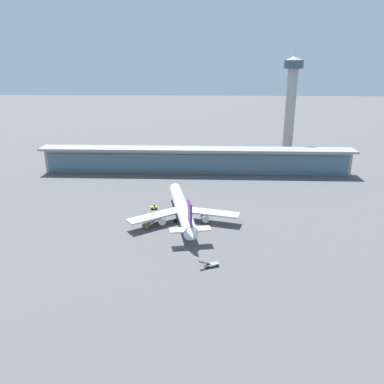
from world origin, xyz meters
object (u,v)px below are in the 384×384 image
(service_truck_near_nose_olive, at_px, (151,221))
(service_truck_under_wing_grey, at_px, (211,265))
(airliner_on_stand, at_px, (182,209))
(control_tower, at_px, (291,101))
(service_truck_mid_apron_yellow, at_px, (154,207))

(service_truck_near_nose_olive, height_order, service_truck_under_wing_grey, service_truck_near_nose_olive)
(airliner_on_stand, xyz_separation_m, control_tower, (62.77, 104.17, 33.80))
(service_truck_near_nose_olive, bearing_deg, airliner_on_stand, 24.52)
(service_truck_mid_apron_yellow, relative_size, control_tower, 0.04)
(service_truck_mid_apron_yellow, distance_m, control_tower, 125.58)
(service_truck_near_nose_olive, relative_size, control_tower, 0.12)
(service_truck_near_nose_olive, distance_m, control_tower, 138.17)
(control_tower, bearing_deg, service_truck_mid_apron_yellow, -129.67)
(service_truck_near_nose_olive, height_order, service_truck_mid_apron_yellow, service_truck_near_nose_olive)
(service_truck_under_wing_grey, xyz_separation_m, service_truck_mid_apron_yellow, (-25.53, 49.99, 0.07))
(service_truck_under_wing_grey, height_order, service_truck_mid_apron_yellow, service_truck_under_wing_grey)
(airliner_on_stand, height_order, control_tower, control_tower)
(service_truck_under_wing_grey, bearing_deg, service_truck_near_nose_olive, 126.93)
(service_truck_near_nose_olive, xyz_separation_m, control_tower, (75.15, 109.82, 37.20))
(service_truck_near_nose_olive, xyz_separation_m, service_truck_mid_apron_yellow, (-1.26, 17.70, -0.83))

